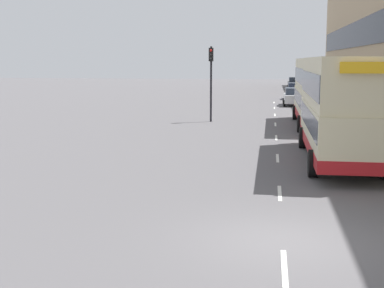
{
  "coord_description": "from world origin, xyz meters",
  "views": [
    {
      "loc": [
        -0.35,
        -12.12,
        4.17
      ],
      "look_at": [
        -4.72,
        17.56,
        -0.53
      ],
      "focal_mm": 50.0,
      "sensor_mm": 36.0,
      "label": 1
    }
  ],
  "objects": [
    {
      "name": "ground_plane",
      "position": [
        0.0,
        0.0,
        0.0
      ],
      "size": [
        220.0,
        220.0,
        0.0
      ],
      "primitive_type": "plane",
      "color": "#5B595B"
    },
    {
      "name": "pavement",
      "position": [
        6.5,
        38.5,
        0.07
      ],
      "size": [
        5.0,
        93.0,
        0.14
      ],
      "color": "#A39E93",
      "rests_on": "ground_plane"
    },
    {
      "name": "lane_mark_0",
      "position": [
        0.0,
        -1.62,
        0.01
      ],
      "size": [
        0.12,
        2.0,
        0.01
      ],
      "color": "silver",
      "rests_on": "ground_plane"
    },
    {
      "name": "lane_mark_1",
      "position": [
        0.0,
        4.61,
        0.01
      ],
      "size": [
        0.12,
        2.0,
        0.01
      ],
      "color": "silver",
      "rests_on": "ground_plane"
    },
    {
      "name": "lane_mark_2",
      "position": [
        0.0,
        10.84,
        0.01
      ],
      "size": [
        0.12,
        2.0,
        0.01
      ],
      "color": "silver",
      "rests_on": "ground_plane"
    },
    {
      "name": "lane_mark_3",
      "position": [
        0.0,
        17.07,
        0.01
      ],
      "size": [
        0.12,
        2.0,
        0.01
      ],
      "color": "silver",
      "rests_on": "ground_plane"
    },
    {
      "name": "lane_mark_4",
      "position": [
        0.0,
        23.3,
        0.01
      ],
      "size": [
        0.12,
        2.0,
        0.01
      ],
      "color": "silver",
      "rests_on": "ground_plane"
    },
    {
      "name": "lane_mark_5",
      "position": [
        0.0,
        29.53,
        0.01
      ],
      "size": [
        0.12,
        2.0,
        0.01
      ],
      "color": "silver",
      "rests_on": "ground_plane"
    },
    {
      "name": "lane_mark_6",
      "position": [
        0.0,
        35.76,
        0.01
      ],
      "size": [
        0.12,
        2.0,
        0.01
      ],
      "color": "silver",
      "rests_on": "ground_plane"
    },
    {
      "name": "lane_mark_7",
      "position": [
        0.0,
        41.99,
        0.01
      ],
      "size": [
        0.12,
        2.0,
        0.01
      ],
      "color": "silver",
      "rests_on": "ground_plane"
    },
    {
      "name": "double_decker_bus_near",
      "position": [
        2.47,
        10.38,
        2.28
      ],
      "size": [
        2.85,
        10.23,
        4.3
      ],
      "color": "beige",
      "rests_on": "ground_plane"
    },
    {
      "name": "double_decker_bus_ahead",
      "position": [
        2.66,
        22.88,
        2.28
      ],
      "size": [
        2.85,
        10.65,
        4.3
      ],
      "color": "beige",
      "rests_on": "ground_plane"
    },
    {
      "name": "car_0",
      "position": [
        3.08,
        67.56,
        0.87
      ],
      "size": [
        2.06,
        4.47,
        1.76
      ],
      "color": "black",
      "rests_on": "ground_plane"
    },
    {
      "name": "car_1",
      "position": [
        2.33,
        47.07,
        0.88
      ],
      "size": [
        2.1,
        3.95,
        1.78
      ],
      "color": "navy",
      "rests_on": "ground_plane"
    },
    {
      "name": "car_2",
      "position": [
        1.82,
        38.64,
        0.83
      ],
      "size": [
        2.02,
        4.31,
        1.66
      ],
      "color": "silver",
      "rests_on": "ground_plane"
    },
    {
      "name": "pedestrian_at_shelter",
      "position": [
        4.5,
        13.06,
        1.0
      ],
      "size": [
        0.33,
        0.33,
        1.68
      ],
      "color": "#23232D",
      "rests_on": "ground_plane"
    },
    {
      "name": "traffic_light_far_kerb",
      "position": [
        -4.4,
        24.25,
        3.43
      ],
      "size": [
        0.3,
        0.32,
        5.12
      ],
      "color": "black",
      "rests_on": "ground_plane"
    }
  ]
}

